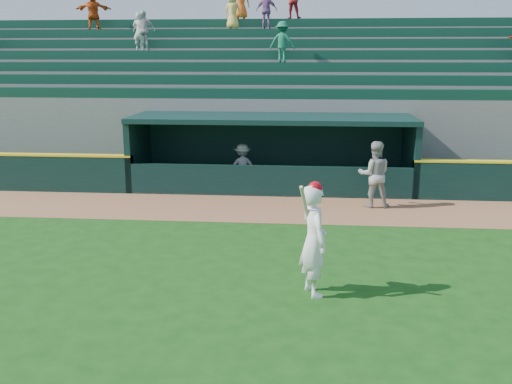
% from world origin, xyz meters
% --- Properties ---
extents(ground, '(120.00, 120.00, 0.00)m').
position_xyz_m(ground, '(0.00, 0.00, 0.00)').
color(ground, '#154210').
rests_on(ground, ground).
extents(warning_track, '(40.00, 3.00, 0.01)m').
position_xyz_m(warning_track, '(0.00, 4.90, 0.01)').
color(warning_track, brown).
rests_on(warning_track, ground).
extents(dugout_player_front, '(0.97, 0.77, 1.98)m').
position_xyz_m(dugout_player_front, '(3.18, 5.45, 0.99)').
color(dugout_player_front, '#989893').
rests_on(dugout_player_front, ground).
extents(dugout_player_inside, '(1.06, 0.70, 1.53)m').
position_xyz_m(dugout_player_inside, '(-0.98, 7.51, 0.77)').
color(dugout_player_inside, '#A1A09C').
rests_on(dugout_player_inside, ground).
extents(dugout, '(9.40, 2.80, 2.46)m').
position_xyz_m(dugout, '(0.00, 8.00, 1.36)').
color(dugout, slate).
rests_on(dugout, ground).
extents(stands, '(34.50, 6.25, 7.58)m').
position_xyz_m(stands, '(-0.02, 12.58, 2.40)').
color(stands, slate).
rests_on(stands, ground).
extents(batter_at_plate, '(0.76, 0.93, 2.20)m').
position_xyz_m(batter_at_plate, '(1.32, -1.16, 1.08)').
color(batter_at_plate, white).
rests_on(batter_at_plate, ground).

